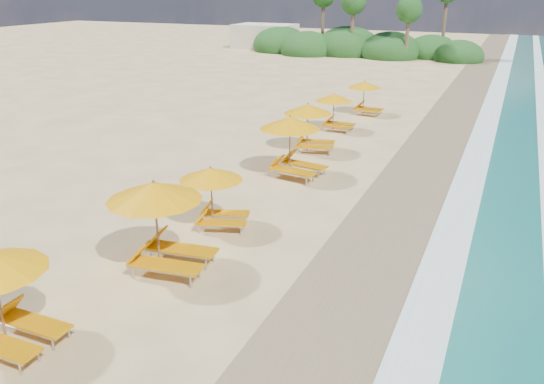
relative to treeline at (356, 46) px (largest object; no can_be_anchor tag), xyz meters
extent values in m
plane|color=#D7BF7E|center=(9.94, -45.51, -1.00)|extent=(160.00, 160.00, 0.00)
cube|color=#877350|center=(13.94, -45.51, -0.99)|extent=(4.00, 160.00, 0.01)
cube|color=white|center=(15.44, -45.51, -0.97)|extent=(1.20, 160.00, 0.01)
cylinder|color=olive|center=(8.20, -49.35, 0.26)|extent=(0.06, 0.06, 2.51)
cone|color=orange|center=(8.20, -49.35, 1.30)|extent=(2.87, 2.87, 0.50)
sphere|color=olive|center=(8.20, -49.35, 1.58)|extent=(0.09, 0.09, 0.09)
cylinder|color=olive|center=(8.16, -46.30, 0.00)|extent=(0.05, 0.05, 1.99)
cone|color=orange|center=(8.16, -46.30, 0.82)|extent=(2.59, 2.59, 0.40)
sphere|color=olive|center=(8.16, -46.30, 1.05)|extent=(0.07, 0.07, 0.07)
cylinder|color=olive|center=(8.52, -40.48, 0.21)|extent=(0.06, 0.06, 2.42)
cone|color=orange|center=(8.52, -40.48, 1.22)|extent=(2.87, 2.87, 0.49)
sphere|color=olive|center=(8.52, -40.48, 1.49)|extent=(0.09, 0.09, 0.09)
cylinder|color=olive|center=(7.95, -36.86, 0.10)|extent=(0.05, 0.05, 2.20)
cone|color=orange|center=(7.95, -36.86, 1.01)|extent=(2.70, 2.70, 0.44)
sphere|color=olive|center=(7.95, -36.86, 1.26)|extent=(0.08, 0.08, 0.08)
cylinder|color=olive|center=(7.86, -32.58, -0.03)|extent=(0.05, 0.05, 1.93)
cone|color=orange|center=(7.86, -32.58, 0.77)|extent=(2.00, 2.00, 0.39)
sphere|color=olive|center=(7.86, -32.58, 0.99)|extent=(0.07, 0.07, 0.07)
cylinder|color=olive|center=(8.35, -28.15, -0.02)|extent=(0.05, 0.05, 1.95)
cone|color=orange|center=(8.35, -28.15, 0.79)|extent=(2.11, 2.11, 0.39)
sphere|color=olive|center=(8.35, -28.15, 1.00)|extent=(0.07, 0.07, 0.07)
ellipsoid|color=#163D14|center=(3.94, -0.51, -0.37)|extent=(6.40, 6.40, 4.16)
ellipsoid|color=#163D14|center=(-1.06, 0.49, -0.29)|extent=(7.20, 7.20, 4.68)
ellipsoid|color=#163D14|center=(-5.06, -1.51, -0.41)|extent=(6.00, 6.00, 3.90)
ellipsoid|color=#163D14|center=(7.94, 1.49, -0.45)|extent=(5.60, 5.60, 3.64)
ellipsoid|color=#163D14|center=(-9.06, 0.49, -0.35)|extent=(6.60, 6.60, 4.29)
ellipsoid|color=#163D14|center=(10.94, -0.51, -0.51)|extent=(5.00, 5.00, 3.25)
cylinder|color=brown|center=(5.94, -2.51, 1.50)|extent=(0.36, 0.36, 5.00)
sphere|color=#163D14|center=(5.94, -2.51, 4.00)|extent=(2.60, 2.60, 2.60)
cylinder|color=brown|center=(-0.06, -1.51, 1.80)|extent=(0.36, 0.36, 5.60)
sphere|color=#163D14|center=(-0.06, -1.51, 4.60)|extent=(2.60, 2.60, 2.60)
cylinder|color=brown|center=(-4.06, 0.49, 2.10)|extent=(0.36, 0.36, 6.20)
cylinder|color=brown|center=(8.94, 1.49, 2.40)|extent=(0.36, 0.36, 6.80)
cube|color=beige|center=(-12.06, 2.49, 0.40)|extent=(7.00, 5.00, 2.80)
camera|label=1|loc=(16.56, -60.62, 6.47)|focal=36.45mm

